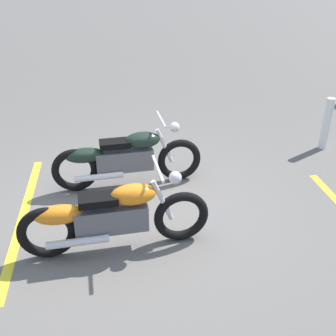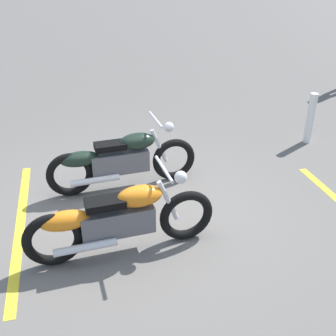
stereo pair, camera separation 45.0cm
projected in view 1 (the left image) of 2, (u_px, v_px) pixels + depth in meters
name	position (u px, v px, depth m)	size (l,w,h in m)	color
ground_plane	(134.00, 211.00, 5.56)	(60.00, 60.00, 0.00)	#66605B
motorcycle_bright_foreground	(111.00, 216.00, 4.66)	(2.23, 0.63, 1.04)	black
motorcycle_dark_foreground	(124.00, 158.00, 5.97)	(2.23, 0.64, 1.04)	black
bollard_post	(327.00, 124.00, 7.13)	(0.14, 0.14, 0.93)	white
parking_stripe_near	(23.00, 216.00, 5.45)	(3.20, 0.12, 0.01)	yellow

